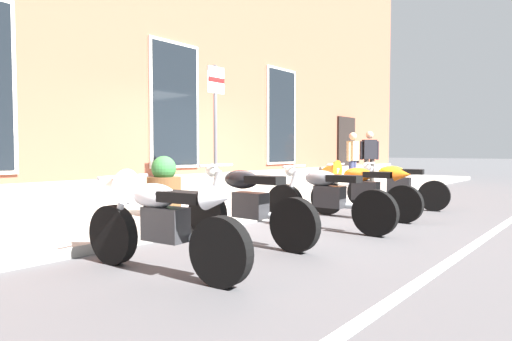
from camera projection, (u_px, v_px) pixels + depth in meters
The scene contains 12 objects.
ground_plane at pixel (261, 221), 7.10m from camera, with size 140.00×140.00×0.00m, color #424244.
sidewalk at pixel (214, 211), 7.83m from camera, with size 27.35×2.26×0.13m, color gray.
lane_stripe at pixel (467, 249), 5.04m from camera, with size 27.35×0.12×0.01m, color silver.
motorcycle_white_sport at pixel (156, 217), 4.05m from camera, with size 0.63×2.01×1.00m.
motorcycle_black_naked at pixel (246, 205), 5.35m from camera, with size 0.62×2.07×1.01m.
motorcycle_grey_naked at pixel (325, 198), 6.30m from camera, with size 0.62×2.16×0.96m.
motorcycle_orange_sport at pixel (359, 187), 7.39m from camera, with size 0.62×2.05×1.02m.
motorcycle_yellow_naked at pixel (395, 186), 8.66m from camera, with size 0.65×2.04×0.95m.
pedestrian_tan_coat at pixel (353, 157), 11.97m from camera, with size 0.66×0.22×1.58m.
pedestrian_dark_jacket at pixel (369, 156), 12.55m from camera, with size 0.47×0.42×1.64m.
parking_sign at pixel (216, 118), 7.08m from camera, with size 0.36×0.07×2.49m.
barrel_planter at pixel (164, 190), 6.84m from camera, with size 0.58×0.58×0.97m.
Camera 1 is at (-5.44, -4.49, 1.18)m, focal length 29.63 mm.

